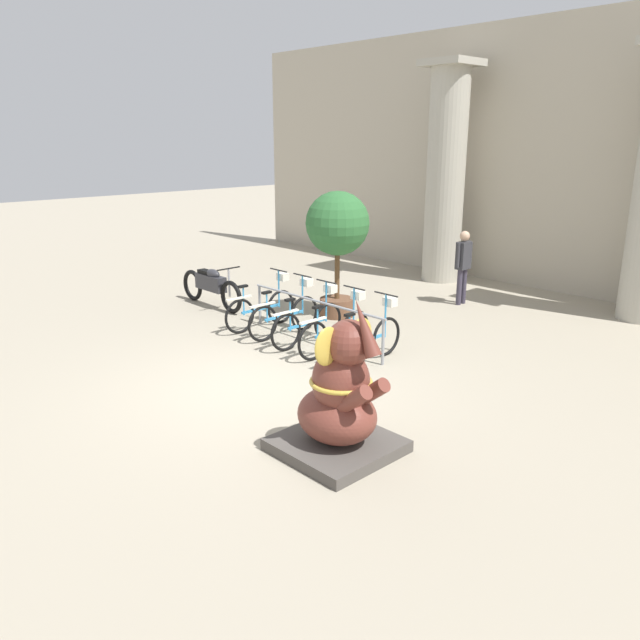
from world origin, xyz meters
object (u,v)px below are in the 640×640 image
Objects in this scene: bicycle_0 at (262,307)px; elephant_statue at (340,401)px; bicycle_3 at (336,330)px; bicycle_2 at (309,322)px; potted_tree at (337,231)px; bicycle_1 at (286,314)px; motorcycle at (211,286)px; person_pedestrian at (463,261)px; bicycle_4 at (368,338)px.

elephant_statue is at bearing -28.22° from bicycle_0.
bicycle_2 is at bearing -178.68° from bicycle_3.
bicycle_3 is 0.66× the size of potted_tree.
bicycle_1 is 0.65m from bicycle_2.
motorcycle is 5.34m from person_pedestrian.
bicycle_2 is (0.65, -0.03, 0.00)m from bicycle_1.
elephant_statue is 6.83m from motorcycle.
potted_tree is (-1.58, 1.59, 1.31)m from bicycle_3.
bicycle_0 is at bearing 151.78° from elephant_statue.
bicycle_4 is 3.02m from elephant_statue.
potted_tree is at bearing -114.53° from person_pedestrian.
bicycle_2 and bicycle_4 have the same top height.
motorcycle is (-3.90, 0.16, 0.05)m from bicycle_3.
bicycle_2 reaches higher than motorcycle.
motorcycle is at bearing 176.95° from bicycle_2.
bicycle_0 is 4.49m from person_pedestrian.
bicycle_2 is (1.31, -0.01, 0.00)m from bicycle_0.
motorcycle is at bearing 175.18° from bicycle_0.
potted_tree reaches higher than bicycle_0.
potted_tree is (-1.18, -2.58, 0.78)m from person_pedestrian.
person_pedestrian reaches higher than bicycle_2.
bicycle_1 is 1.03× the size of person_pedestrian.
potted_tree reaches higher than person_pedestrian.
elephant_statue reaches higher than bicycle_3.
person_pedestrian is at bearing 86.59° from bicycle_2.
bicycle_1 is at bearing -3.19° from motorcycle.
bicycle_0 is 1.00× the size of bicycle_1.
bicycle_2 is at bearing -177.00° from bicycle_4.
elephant_statue is (2.45, -2.37, 0.24)m from bicycle_3.
person_pedestrian is at bearing 69.54° from bicycle_0.
bicycle_0 is 2.10m from potted_tree.
bicycle_0 is 0.65m from bicycle_1.
elephant_statue is at bearing -44.48° from potted_tree.
motorcycle is at bearing -131.05° from person_pedestrian.
potted_tree reaches higher than motorcycle.
bicycle_2 is 3.90m from elephant_statue.
person_pedestrian is at bearing 104.42° from bicycle_4.
bicycle_0 is at bearing -178.34° from bicycle_1.
bicycle_3 is at bearing -175.32° from bicycle_4.
bicycle_1 and bicycle_3 have the same top height.
elephant_statue is 1.20× the size of person_pedestrian.
bicycle_2 is at bearing -2.52° from bicycle_1.
elephant_statue is (3.75, -2.38, 0.24)m from bicycle_1.
bicycle_4 is (0.65, 0.05, 0.00)m from bicycle_3.
bicycle_1 is 0.77× the size of motorcycle.
bicycle_0 is at bearing 179.57° from bicycle_2.
elephant_statue is 0.76× the size of potted_tree.
bicycle_1 is 1.96m from bicycle_4.
bicycle_4 is 3.01m from potted_tree.
bicycle_1 reaches higher than motorcycle.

